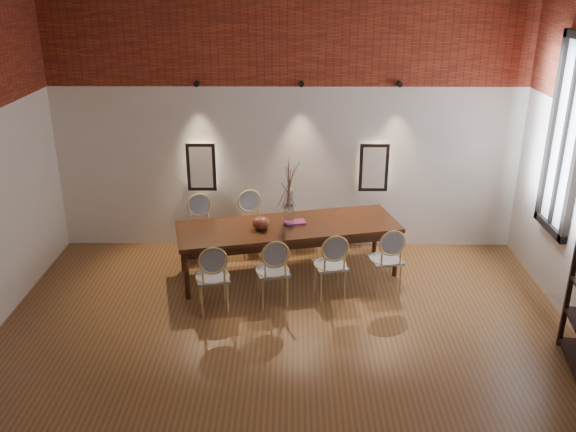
{
  "coord_description": "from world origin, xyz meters",
  "views": [
    {
      "loc": [
        0.1,
        -5.35,
        4.05
      ],
      "look_at": [
        0.02,
        2.09,
        1.05
      ],
      "focal_mm": 38.0,
      "sensor_mm": 36.0,
      "label": 1
    }
  ],
  "objects_px": {
    "bowl": "(261,223)",
    "chair_near_a": "(213,277)",
    "dining_table": "(288,250)",
    "book": "(296,222)",
    "chair_near_c": "(330,265)",
    "chair_far_a": "(201,229)",
    "chair_near_d": "(385,259)",
    "vase": "(289,215)",
    "chair_far_d": "(349,217)",
    "chair_far_b": "(252,225)",
    "chair_far_c": "(301,221)",
    "chair_near_b": "(272,271)"
  },
  "relations": [
    {
      "from": "chair_near_d",
      "to": "bowl",
      "type": "relative_size",
      "value": 3.92
    },
    {
      "from": "chair_near_b",
      "to": "chair_near_d",
      "type": "height_order",
      "value": "same"
    },
    {
      "from": "chair_near_a",
      "to": "bowl",
      "type": "bearing_deg",
      "value": 43.69
    },
    {
      "from": "chair_near_c",
      "to": "chair_far_b",
      "type": "relative_size",
      "value": 1.0
    },
    {
      "from": "chair_far_b",
      "to": "chair_far_c",
      "type": "distance_m",
      "value": 0.77
    },
    {
      "from": "chair_near_a",
      "to": "vase",
      "type": "bearing_deg",
      "value": 33.75
    },
    {
      "from": "book",
      "to": "chair_far_a",
      "type": "bearing_deg",
      "value": 163.46
    },
    {
      "from": "chair_near_d",
      "to": "chair_near_b",
      "type": "bearing_deg",
      "value": -180.0
    },
    {
      "from": "chair_near_c",
      "to": "chair_far_a",
      "type": "bearing_deg",
      "value": 134.83
    },
    {
      "from": "chair_far_a",
      "to": "chair_near_b",
      "type": "bearing_deg",
      "value": 116.43
    },
    {
      "from": "chair_far_a",
      "to": "vase",
      "type": "distance_m",
      "value": 1.46
    },
    {
      "from": "chair_far_a",
      "to": "chair_far_b",
      "type": "distance_m",
      "value": 0.77
    },
    {
      "from": "chair_far_a",
      "to": "vase",
      "type": "relative_size",
      "value": 3.13
    },
    {
      "from": "chair_near_c",
      "to": "chair_far_c",
      "type": "distance_m",
      "value": 1.55
    },
    {
      "from": "chair_near_a",
      "to": "chair_far_a",
      "type": "relative_size",
      "value": 1.0
    },
    {
      "from": "chair_near_a",
      "to": "vase",
      "type": "height_order",
      "value": "vase"
    },
    {
      "from": "chair_near_a",
      "to": "chair_near_b",
      "type": "height_order",
      "value": "same"
    },
    {
      "from": "chair_near_b",
      "to": "bowl",
      "type": "height_order",
      "value": "chair_near_b"
    },
    {
      "from": "chair_near_a",
      "to": "dining_table",
      "type": "bearing_deg",
      "value": 33.85
    },
    {
      "from": "chair_far_a",
      "to": "dining_table",
      "type": "bearing_deg",
      "value": 146.15
    },
    {
      "from": "bowl",
      "to": "chair_near_a",
      "type": "bearing_deg",
      "value": -122.95
    },
    {
      "from": "chair_far_c",
      "to": "chair_far_d",
      "type": "height_order",
      "value": "same"
    },
    {
      "from": "chair_far_b",
      "to": "chair_far_c",
      "type": "bearing_deg",
      "value": 180.0
    },
    {
      "from": "chair_near_c",
      "to": "dining_table",
      "type": "bearing_deg",
      "value": 116.43
    },
    {
      "from": "chair_far_c",
      "to": "chair_far_d",
      "type": "relative_size",
      "value": 1.0
    },
    {
      "from": "dining_table",
      "to": "vase",
      "type": "height_order",
      "value": "vase"
    },
    {
      "from": "chair_near_d",
      "to": "vase",
      "type": "distance_m",
      "value": 1.45
    },
    {
      "from": "chair_far_d",
      "to": "chair_near_c",
      "type": "bearing_deg",
      "value": 63.57
    },
    {
      "from": "chair_near_c",
      "to": "chair_far_d",
      "type": "xyz_separation_m",
      "value": [
        0.39,
        1.69,
        0.0
      ]
    },
    {
      "from": "chair_near_b",
      "to": "bowl",
      "type": "bearing_deg",
      "value": 90.9
    },
    {
      "from": "chair_near_d",
      "to": "chair_far_c",
      "type": "bearing_deg",
      "value": 116.43
    },
    {
      "from": "chair_far_d",
      "to": "vase",
      "type": "xyz_separation_m",
      "value": [
        -0.94,
        -1.02,
        0.43
      ]
    },
    {
      "from": "chair_near_a",
      "to": "bowl",
      "type": "distance_m",
      "value": 1.11
    },
    {
      "from": "dining_table",
      "to": "vase",
      "type": "distance_m",
      "value": 0.53
    },
    {
      "from": "chair_far_a",
      "to": "vase",
      "type": "xyz_separation_m",
      "value": [
        1.31,
        -0.49,
        0.43
      ]
    },
    {
      "from": "dining_table",
      "to": "chair_far_d",
      "type": "distance_m",
      "value": 1.4
    },
    {
      "from": "chair_near_d",
      "to": "chair_far_b",
      "type": "xyz_separation_m",
      "value": [
        -1.86,
        1.15,
        0.0
      ]
    },
    {
      "from": "dining_table",
      "to": "chair_far_c",
      "type": "relative_size",
      "value": 3.28
    },
    {
      "from": "chair_near_c",
      "to": "vase",
      "type": "xyz_separation_m",
      "value": [
        -0.55,
        0.67,
        0.43
      ]
    },
    {
      "from": "chair_far_d",
      "to": "book",
      "type": "relative_size",
      "value": 3.62
    },
    {
      "from": "chair_far_a",
      "to": "chair_far_c",
      "type": "relative_size",
      "value": 1.0
    },
    {
      "from": "chair_near_b",
      "to": "chair_far_c",
      "type": "distance_m",
      "value": 1.73
    },
    {
      "from": "chair_far_c",
      "to": "vase",
      "type": "height_order",
      "value": "vase"
    },
    {
      "from": "chair_near_a",
      "to": "chair_near_b",
      "type": "relative_size",
      "value": 1.0
    },
    {
      "from": "chair_far_b",
      "to": "bowl",
      "type": "distance_m",
      "value": 0.9
    },
    {
      "from": "chair_far_a",
      "to": "chair_far_c",
      "type": "height_order",
      "value": "same"
    },
    {
      "from": "chair_near_c",
      "to": "chair_far_d",
      "type": "distance_m",
      "value": 1.73
    },
    {
      "from": "chair_near_d",
      "to": "chair_far_b",
      "type": "height_order",
      "value": "same"
    },
    {
      "from": "dining_table",
      "to": "book",
      "type": "relative_size",
      "value": 11.86
    },
    {
      "from": "chair_far_b",
      "to": "vase",
      "type": "bearing_deg",
      "value": 116.68
    }
  ]
}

